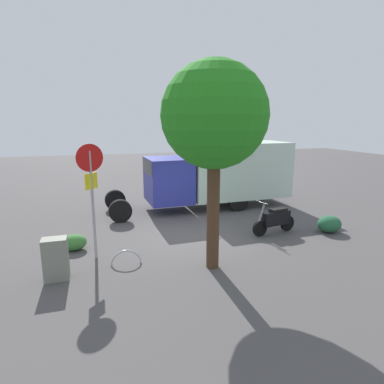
{
  "coord_description": "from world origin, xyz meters",
  "views": [
    {
      "loc": [
        2.97,
        10.14,
        3.87
      ],
      "look_at": [
        -0.33,
        -0.64,
        1.4
      ],
      "focal_mm": 30.25,
      "sensor_mm": 36.0,
      "label": 1
    }
  ],
  "objects_px": {
    "box_truck_near": "(219,172)",
    "street_tree": "(214,117)",
    "bike_rack_hoop": "(126,264)",
    "motorcycle": "(275,219)",
    "stop_sign": "(91,184)",
    "utility_cabinet": "(56,259)"
  },
  "relations": [
    {
      "from": "box_truck_near",
      "to": "street_tree",
      "type": "xyz_separation_m",
      "value": [
        2.48,
        5.89,
        2.36
      ]
    },
    {
      "from": "street_tree",
      "to": "bike_rack_hoop",
      "type": "bearing_deg",
      "value": -20.19
    },
    {
      "from": "motorcycle",
      "to": "stop_sign",
      "type": "height_order",
      "value": "stop_sign"
    },
    {
      "from": "utility_cabinet",
      "to": "stop_sign",
      "type": "bearing_deg",
      "value": -132.43
    },
    {
      "from": "box_truck_near",
      "to": "utility_cabinet",
      "type": "bearing_deg",
      "value": 38.19
    },
    {
      "from": "stop_sign",
      "to": "street_tree",
      "type": "relative_size",
      "value": 0.61
    },
    {
      "from": "utility_cabinet",
      "to": "bike_rack_hoop",
      "type": "xyz_separation_m",
      "value": [
        -1.74,
        -0.36,
        -0.54
      ]
    },
    {
      "from": "stop_sign",
      "to": "bike_rack_hoop",
      "type": "xyz_separation_m",
      "value": [
        -0.79,
        0.68,
        -2.19
      ]
    },
    {
      "from": "motorcycle",
      "to": "utility_cabinet",
      "type": "distance_m",
      "value": 7.16
    },
    {
      "from": "stop_sign",
      "to": "utility_cabinet",
      "type": "distance_m",
      "value": 2.18
    },
    {
      "from": "box_truck_near",
      "to": "utility_cabinet",
      "type": "relative_size",
      "value": 7.74
    },
    {
      "from": "stop_sign",
      "to": "bike_rack_hoop",
      "type": "distance_m",
      "value": 2.43
    },
    {
      "from": "utility_cabinet",
      "to": "motorcycle",
      "type": "bearing_deg",
      "value": -168.58
    },
    {
      "from": "stop_sign",
      "to": "bike_rack_hoop",
      "type": "bearing_deg",
      "value": 139.06
    },
    {
      "from": "street_tree",
      "to": "utility_cabinet",
      "type": "relative_size",
      "value": 4.99
    },
    {
      "from": "utility_cabinet",
      "to": "bike_rack_hoop",
      "type": "height_order",
      "value": "utility_cabinet"
    },
    {
      "from": "utility_cabinet",
      "to": "box_truck_near",
      "type": "bearing_deg",
      "value": -139.95
    },
    {
      "from": "street_tree",
      "to": "utility_cabinet",
      "type": "height_order",
      "value": "street_tree"
    },
    {
      "from": "stop_sign",
      "to": "bike_rack_hoop",
      "type": "height_order",
      "value": "stop_sign"
    },
    {
      "from": "box_truck_near",
      "to": "bike_rack_hoop",
      "type": "height_order",
      "value": "box_truck_near"
    },
    {
      "from": "utility_cabinet",
      "to": "bike_rack_hoop",
      "type": "distance_m",
      "value": 1.85
    },
    {
      "from": "stop_sign",
      "to": "street_tree",
      "type": "distance_m",
      "value": 3.82
    }
  ]
}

